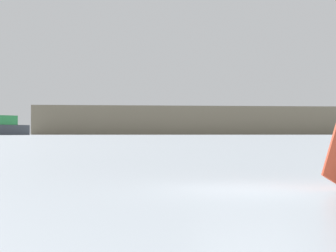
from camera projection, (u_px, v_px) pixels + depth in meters
ground_plane at (252, 190)px, 12.20m from camera, size 4000.00×4000.00×0.00m
distant_headland at (232, 122)px, 977.28m from camera, size 735.24×406.28×45.93m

